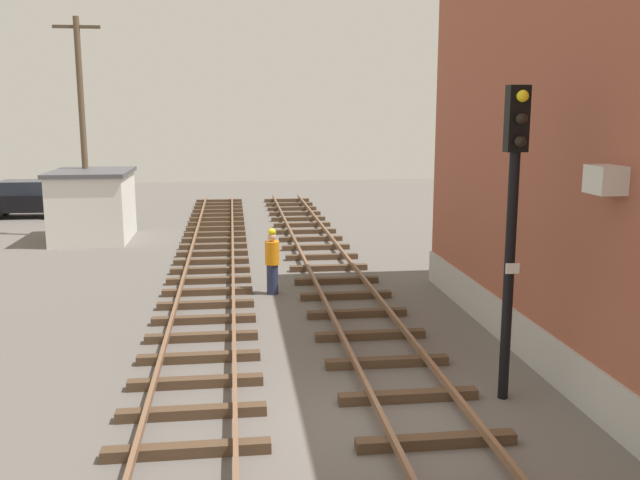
{
  "coord_description": "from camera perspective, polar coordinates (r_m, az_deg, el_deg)",
  "views": [
    {
      "loc": [
        -2.43,
        -10.37,
        5.08
      ],
      "look_at": [
        0.01,
        8.82,
        1.43
      ],
      "focal_mm": 38.84,
      "sensor_mm": 36.0,
      "label": 1
    }
  ],
  "objects": [
    {
      "name": "ground_plane",
      "position": [
        11.8,
        5.56,
        -14.87
      ],
      "size": [
        80.0,
        80.0,
        0.0
      ],
      "primitive_type": "plane",
      "color": "#605B56"
    },
    {
      "name": "track_near_building",
      "position": [
        11.88,
        8.34,
        -14.06
      ],
      "size": [
        2.5,
        57.93,
        0.32
      ],
      "color": "#4C3826",
      "rests_on": "ground"
    },
    {
      "name": "track_centre",
      "position": [
        11.52,
        -10.69,
        -15.0
      ],
      "size": [
        2.5,
        57.93,
        0.32
      ],
      "color": "#4C3826",
      "rests_on": "ground"
    },
    {
      "name": "signal_mast",
      "position": [
        12.21,
        15.6,
        2.55
      ],
      "size": [
        0.36,
        0.4,
        5.48
      ],
      "color": "black",
      "rests_on": "ground"
    },
    {
      "name": "control_hut",
      "position": [
        28.7,
        -18.22,
        2.74
      ],
      "size": [
        3.0,
        3.8,
        2.76
      ],
      "color": "silver",
      "rests_on": "ground"
    },
    {
      "name": "parked_car_black",
      "position": [
        36.08,
        -23.0,
        3.16
      ],
      "size": [
        4.2,
        2.04,
        1.76
      ],
      "color": "black",
      "rests_on": "ground"
    },
    {
      "name": "utility_pole_far",
      "position": [
        29.45,
        -18.98,
        9.01
      ],
      "size": [
        1.8,
        0.24,
        8.66
      ],
      "color": "brown",
      "rests_on": "ground"
    },
    {
      "name": "track_worker_foreground",
      "position": [
        19.3,
        -3.95,
        -1.77
      ],
      "size": [
        0.4,
        0.4,
        1.87
      ],
      "color": "#262D4C",
      "rests_on": "ground"
    }
  ]
}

